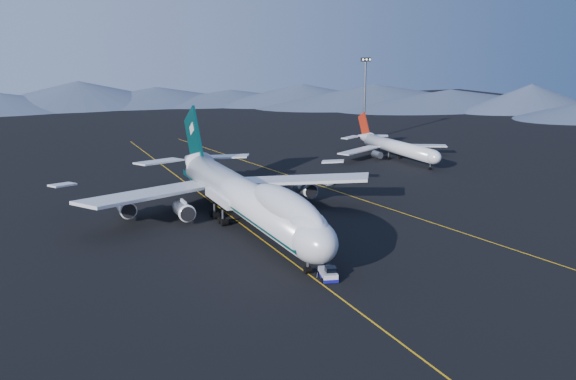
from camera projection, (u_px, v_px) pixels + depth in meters
name	position (u px, v px, depth m)	size (l,w,h in m)	color
ground	(245.00, 227.00, 118.02)	(500.00, 500.00, 0.00)	black
taxiway_line_main	(245.00, 227.00, 118.01)	(0.25, 220.00, 0.01)	#E2A30D
taxiway_line_side	(358.00, 198.00, 138.85)	(0.25, 200.00, 0.01)	#E2A30D
boeing_747	(244.00, 196.00, 116.71)	(59.62, 72.43, 19.37)	silver
pushback_tug	(328.00, 275.00, 92.41)	(3.36, 4.80, 1.91)	silver
second_jet	(395.00, 147.00, 183.10)	(36.69, 41.45, 11.79)	silver
service_van	(326.00, 182.00, 152.18)	(2.14, 4.65, 1.29)	silver
floodlight_mast	(365.00, 99.00, 214.95)	(3.41, 2.56, 27.64)	black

